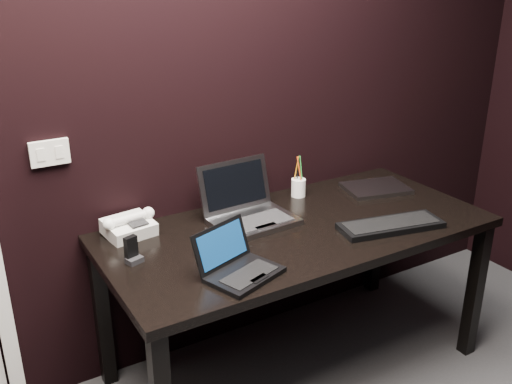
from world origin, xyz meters
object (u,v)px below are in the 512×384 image
desk_phone (129,226)px  desk (298,242)px  netbook (238,266)px  ext_keyboard (391,225)px  silver_laptop (249,211)px  pen_cup (298,187)px  closed_laptop (376,188)px  mobile_phone (132,253)px

desk_phone → desk: bearing=-23.9°
desk → netbook: size_ratio=5.21×
ext_keyboard → silver_laptop: bearing=142.1°
desk_phone → pen_cup: bearing=-0.1°
closed_laptop → desk_phone: (-1.25, 0.14, 0.03)m
desk → desk_phone: (-0.66, 0.29, 0.12)m
closed_laptop → netbook: bearing=-159.2°
ext_keyboard → desk_phone: size_ratio=2.02×
netbook → desk_phone: bearing=114.1°
closed_laptop → mobile_phone: size_ratio=3.39×
silver_laptop → pen_cup: silver_laptop is taller
ext_keyboard → pen_cup: size_ratio=2.33×
silver_laptop → pen_cup: 0.38m
desk_phone → pen_cup: size_ratio=1.15×
ext_keyboard → desk_phone: desk_phone is taller
ext_keyboard → closed_laptop: (0.25, 0.38, -0.00)m
ext_keyboard → mobile_phone: bearing=165.1°
netbook → pen_cup: bearing=39.6°
desk_phone → mobile_phone: size_ratio=2.27×
netbook → mobile_phone: size_ratio=3.11×
closed_laptop → silver_laptop: bearing=179.6°
mobile_phone → pen_cup: 0.96m
desk → silver_laptop: size_ratio=4.57×
silver_laptop → closed_laptop: silver_laptop is taller
desk_phone → mobile_phone: bearing=-106.2°
netbook → pen_cup: pen_cup is taller
silver_laptop → closed_laptop: 0.74m
ext_keyboard → mobile_phone: size_ratio=4.59×
mobile_phone → closed_laptop: bearing=4.1°
closed_laptop → pen_cup: 0.41m
closed_laptop → mobile_phone: bearing=-175.9°
netbook → ext_keyboard: netbook is taller
silver_laptop → netbook: bearing=-124.8°
desk → mobile_phone: bearing=175.2°
desk → netbook: (-0.43, -0.23, 0.11)m
ext_keyboard → pen_cup: 0.53m
netbook → silver_laptop: silver_laptop is taller
desk → closed_laptop: (0.59, 0.16, 0.09)m
desk_phone → mobile_phone: desk_phone is taller
desk → mobile_phone: mobile_phone is taller
desk → silver_laptop: 0.26m
netbook → pen_cup: (0.63, 0.52, 0.01)m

